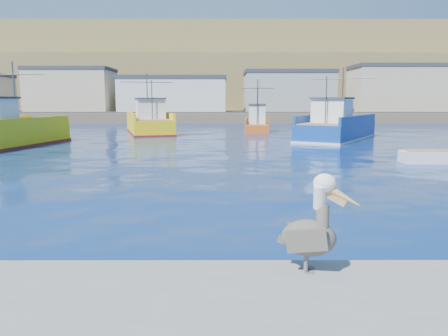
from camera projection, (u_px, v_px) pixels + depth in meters
name	position (u px, v px, depth m)	size (l,w,h in m)	color
ground	(278.00, 237.00, 11.26)	(260.00, 260.00, 0.00)	navy
dock_bollards	(335.00, 260.00, 7.81)	(36.20, 0.20, 0.30)	#4C4C4C
far_shore	(228.00, 80.00, 117.83)	(200.00, 81.00, 24.00)	brown
trawler_yellow_a	(5.00, 133.00, 33.33)	(5.99, 12.36, 6.59)	yellow
trawler_yellow_b	(149.00, 123.00, 47.65)	(7.18, 12.64, 6.60)	yellow
trawler_blue	(336.00, 128.00, 39.61)	(9.73, 12.25, 6.58)	navy
boat_orange	(257.00, 123.00, 49.11)	(3.59, 7.06, 5.89)	#CB5319
skiff_mid	(438.00, 158.00, 24.73)	(4.04, 1.42, 0.88)	silver
pelican	(312.00, 230.00, 7.60)	(1.42, 0.77, 1.75)	#595451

